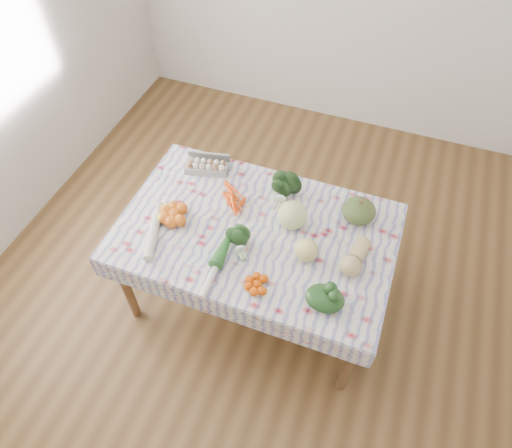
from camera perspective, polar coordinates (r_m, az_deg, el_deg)
name	(u,v)px	position (r m, az deg, el deg)	size (l,w,h in m)	color
ground	(256,294)	(3.38, 0.00, -8.80)	(4.50, 4.50, 0.00)	brown
dining_table	(256,238)	(2.82, 0.00, -1.82)	(1.60, 1.00, 0.75)	brown
tablecloth	(256,231)	(2.76, 0.00, -0.84)	(1.66, 1.06, 0.01)	silver
egg_carton	(207,167)	(3.09, -6.20, 7.07)	(0.28, 0.11, 0.08)	#9B9B96
carrot_bunch	(232,201)	(2.88, -2.97, 2.94)	(0.24, 0.22, 0.04)	#E8450A
kale_bunch	(283,190)	(2.88, 3.33, 4.31)	(0.17, 0.15, 0.15)	#183313
kabocha_squash	(359,211)	(2.83, 12.73, 1.66)	(0.21, 0.21, 0.14)	#455A28
cabbage	(292,215)	(2.72, 4.57, 1.12)	(0.18, 0.18, 0.18)	#C4D988
butternut_squash	(356,256)	(2.63, 12.36, -3.99)	(0.12, 0.26, 0.12)	tan
orange_cluster	(174,214)	(2.83, -10.16, 1.21)	(0.24, 0.24, 0.08)	orange
broccoli	(238,241)	(2.64, -2.22, -2.18)	(0.14, 0.14, 0.10)	#1E431A
mandarin_cluster	(257,284)	(2.51, 0.16, -7.48)	(0.17, 0.17, 0.05)	#DC4F04
grapefruit	(307,250)	(2.60, 6.35, -3.27)	(0.14, 0.14, 0.14)	#DBD074
spinach_bag	(325,298)	(2.46, 8.60, -9.16)	(0.21, 0.17, 0.09)	#143312
daikon	(153,234)	(2.77, -12.75, -1.24)	(0.05, 0.05, 0.38)	silver
leek	(215,269)	(2.57, -5.17, -5.65)	(0.04, 0.04, 0.38)	white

